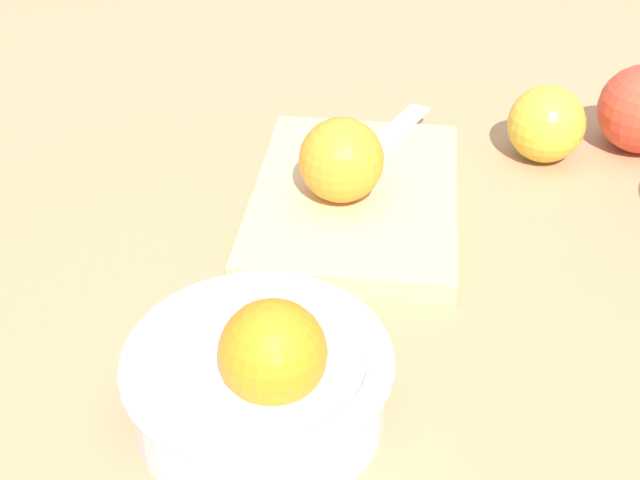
{
  "coord_description": "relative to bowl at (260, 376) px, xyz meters",
  "views": [
    {
      "loc": [
        -0.58,
        0.12,
        0.42
      ],
      "look_at": [
        -0.04,
        0.11,
        0.04
      ],
      "focal_mm": 49.62,
      "sensor_mm": 36.0,
      "label": 1
    }
  ],
  "objects": [
    {
      "name": "ground_plane",
      "position": [
        0.18,
        -0.15,
        -0.04
      ],
      "size": [
        2.4,
        2.4,
        0.0
      ],
      "primitive_type": "plane",
      "color": "tan"
    },
    {
      "name": "cutting_board",
      "position": [
        0.24,
        -0.07,
        -0.03
      ],
      "size": [
        0.27,
        0.21,
        0.02
      ],
      "primitive_type": "cube",
      "rotation": [
        0.0,
        0.0,
        -0.15
      ],
      "color": "#DBB77F",
      "rests_on": "ground_plane"
    },
    {
      "name": "apple_front_right",
      "position": [
        0.33,
        -0.25,
        0.0
      ],
      "size": [
        0.07,
        0.07,
        0.07
      ],
      "primitive_type": "sphere",
      "color": "gold",
      "rests_on": "ground_plane"
    },
    {
      "name": "orange_on_board",
      "position": [
        0.23,
        -0.06,
        0.02
      ],
      "size": [
        0.07,
        0.07,
        0.07
      ],
      "primitive_type": "sphere",
      "color": "orange",
      "rests_on": "cutting_board"
    },
    {
      "name": "bowl",
      "position": [
        0.0,
        0.0,
        0.0
      ],
      "size": [
        0.17,
        0.17,
        0.1
      ],
      "color": "silver",
      "rests_on": "ground_plane"
    },
    {
      "name": "knife",
      "position": [
        0.31,
        -0.09,
        -0.01
      ],
      "size": [
        0.14,
        0.1,
        0.01
      ],
      "color": "silver",
      "rests_on": "cutting_board"
    }
  ]
}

